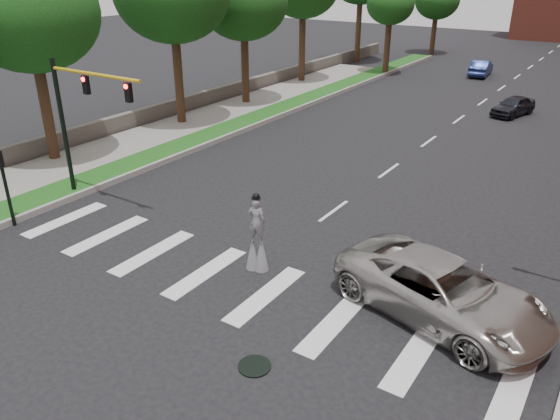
# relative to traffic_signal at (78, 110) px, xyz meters

# --- Properties ---
(ground_plane) EXTENTS (160.00, 160.00, 0.00)m
(ground_plane) POSITION_rel_traffic_signal_xyz_m (9.78, -3.00, -4.15)
(ground_plane) COLOR black
(ground_plane) RESTS_ON ground
(grass_median) EXTENTS (2.00, 60.00, 0.25)m
(grass_median) POSITION_rel_traffic_signal_xyz_m (-1.72, 17.00, -4.03)
(grass_median) COLOR #174C15
(grass_median) RESTS_ON ground
(median_curb) EXTENTS (0.20, 60.00, 0.28)m
(median_curb) POSITION_rel_traffic_signal_xyz_m (-0.67, 17.00, -4.01)
(median_curb) COLOR gray
(median_curb) RESTS_ON ground
(sidewalk_left) EXTENTS (4.00, 60.00, 0.18)m
(sidewalk_left) POSITION_rel_traffic_signal_xyz_m (-4.72, 7.00, -4.06)
(sidewalk_left) COLOR gray
(sidewalk_left) RESTS_ON ground
(stone_wall) EXTENTS (0.50, 56.00, 1.10)m
(stone_wall) POSITION_rel_traffic_signal_xyz_m (-7.22, 19.00, -3.60)
(stone_wall) COLOR #514D46
(stone_wall) RESTS_ON ground
(manhole) EXTENTS (0.90, 0.90, 0.04)m
(manhole) POSITION_rel_traffic_signal_xyz_m (12.78, -5.00, -4.13)
(manhole) COLOR black
(manhole) RESTS_ON ground
(traffic_signal) EXTENTS (5.30, 0.23, 6.20)m
(traffic_signal) POSITION_rel_traffic_signal_xyz_m (0.00, 0.00, 0.00)
(traffic_signal) COLOR black
(traffic_signal) RESTS_ON ground
(secondary_signal) EXTENTS (0.25, 0.21, 3.23)m
(secondary_signal) POSITION_rel_traffic_signal_xyz_m (-0.52, -3.50, -2.20)
(secondary_signal) COLOR black
(secondary_signal) RESTS_ON ground
(stilt_performer) EXTENTS (0.83, 0.59, 2.91)m
(stilt_performer) POSITION_rel_traffic_signal_xyz_m (9.85, -0.78, -3.02)
(stilt_performer) COLOR #352215
(stilt_performer) RESTS_ON ground
(suv_crossing) EXTENTS (7.26, 4.76, 1.86)m
(suv_crossing) POSITION_rel_traffic_signal_xyz_m (16.13, 0.00, -3.22)
(suv_crossing) COLOR #A4A19B
(suv_crossing) RESTS_ON ground
(car_near) EXTENTS (2.63, 4.24, 1.35)m
(car_near) POSITION_rel_traffic_signal_xyz_m (12.55, 26.10, -3.48)
(car_near) COLOR black
(car_near) RESTS_ON ground
(car_mid) EXTENTS (1.94, 4.56, 1.46)m
(car_mid) POSITION_rel_traffic_signal_xyz_m (6.76, 39.44, -3.42)
(car_mid) COLOR navy
(car_mid) RESTS_ON ground
(tree_1) EXTENTS (6.82, 6.82, 10.53)m
(tree_1) POSITION_rel_traffic_signal_xyz_m (-6.02, 2.43, 3.45)
(tree_1) COLOR #352215
(tree_1) RESTS_ON ground
(tree_3) EXTENTS (6.30, 6.30, 9.95)m
(tree_3) POSITION_rel_traffic_signal_xyz_m (-5.08, 18.52, 3.08)
(tree_3) COLOR #352215
(tree_3) RESTS_ON ground
(tree_6) EXTENTS (4.33, 4.33, 8.17)m
(tree_6) POSITION_rel_traffic_signal_xyz_m (-0.97, 35.12, 2.09)
(tree_6) COLOR #352215
(tree_6) RESTS_ON ground
(tree_7) EXTENTS (4.94, 4.94, 7.95)m
(tree_7) POSITION_rel_traffic_signal_xyz_m (-1.59, 49.82, 1.65)
(tree_7) COLOR #352215
(tree_7) RESTS_ON ground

